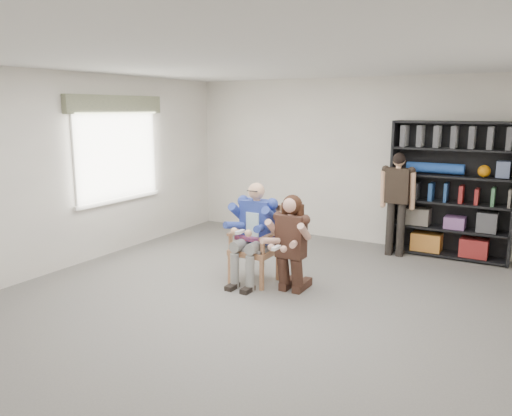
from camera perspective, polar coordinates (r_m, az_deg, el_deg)
The scene contains 8 objects.
room_shell at distance 5.62m, azimuth -1.29°, elevation 2.26°, with size 6.00×7.00×2.80m, color silver, non-canonical shape.
floor at distance 6.00m, azimuth -1.23°, elevation -11.06°, with size 6.00×7.00×0.01m, color slate.
window_left at distance 8.21m, azimuth -15.51°, elevation 6.33°, with size 0.16×2.00×1.75m, color white, non-canonical shape.
armchair at distance 6.60m, azimuth -0.18°, elevation -4.18°, with size 0.60×0.58×1.04m, color #A06143, non-canonical shape.
seated_man at distance 6.56m, azimuth -0.18°, elevation -2.87°, with size 0.58×0.81×1.35m, color navy, non-canonical shape.
kneeling_woman at distance 6.21m, azimuth 3.90°, elevation -4.26°, with size 0.52×0.83×1.24m, color #3A231A, non-canonical shape.
bookshelf at distance 8.20m, azimuth 21.35°, elevation 1.88°, with size 1.80×0.38×2.10m, color black, non-canonical shape.
standing_man at distance 8.05m, azimuth 15.77°, elevation 0.35°, with size 0.50×0.28×1.63m, color black, non-canonical shape.
Camera 1 is at (2.88, -4.74, 2.28)m, focal length 35.00 mm.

